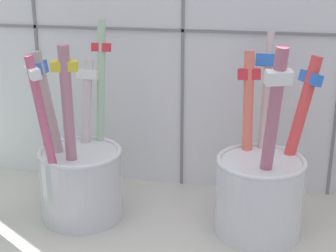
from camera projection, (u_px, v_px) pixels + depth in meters
The scene contains 3 objects.
counter_slab at pixel (165, 242), 51.38cm from camera, with size 64.00×22.00×2.00cm, color #BCB7AD.
toothbrush_cup_left at pixel (80, 175), 52.77cm from camera, with size 8.16×11.01×18.78cm.
toothbrush_cup_right at pixel (261, 186), 50.10cm from camera, with size 9.28×11.82×18.48cm.
Camera 1 is at (7.89, -44.05, 28.54)cm, focal length 57.88 mm.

